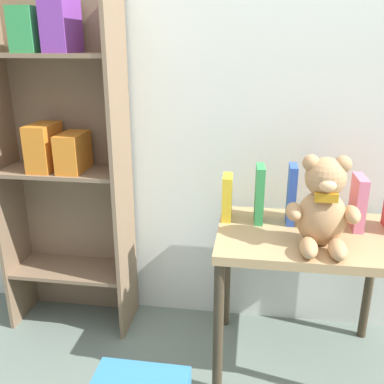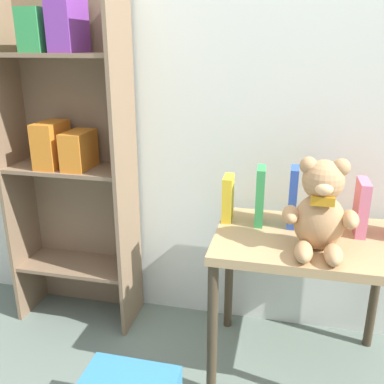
% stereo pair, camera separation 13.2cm
% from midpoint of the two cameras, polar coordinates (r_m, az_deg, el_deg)
% --- Properties ---
extents(wall_back, '(4.80, 0.06, 2.50)m').
position_cam_midpoint_polar(wall_back, '(1.95, 3.65, 16.53)').
color(wall_back, silver).
rests_on(wall_back, ground_plane).
extents(bookshelf_side, '(0.58, 0.27, 1.58)m').
position_cam_midpoint_polar(bookshelf_side, '(2.07, -18.56, 5.57)').
color(bookshelf_side, '#7F664C').
rests_on(bookshelf_side, ground_plane).
extents(display_table, '(0.72, 0.51, 0.62)m').
position_cam_midpoint_polar(display_table, '(1.79, 12.90, -7.94)').
color(display_table, tan).
rests_on(display_table, ground_plane).
extents(teddy_bear, '(0.26, 0.24, 0.35)m').
position_cam_midpoint_polar(teddy_bear, '(1.60, 14.83, -1.89)').
color(teddy_bear, tan).
rests_on(teddy_bear, display_table).
extents(book_standing_yellow, '(0.04, 0.11, 0.19)m').
position_cam_midpoint_polar(book_standing_yellow, '(1.82, 2.74, -0.74)').
color(book_standing_yellow, gold).
rests_on(book_standing_yellow, display_table).
extents(book_standing_green, '(0.04, 0.11, 0.24)m').
position_cam_midpoint_polar(book_standing_green, '(1.79, 6.90, -0.32)').
color(book_standing_green, '#33934C').
rests_on(book_standing_green, display_table).
extents(book_standing_blue, '(0.03, 0.11, 0.25)m').
position_cam_midpoint_polar(book_standing_blue, '(1.80, 11.10, -0.34)').
color(book_standing_blue, '#2D51B7').
rests_on(book_standing_blue, display_table).
extents(book_standing_orange, '(0.03, 0.14, 0.25)m').
position_cam_midpoint_polar(book_standing_orange, '(1.81, 15.26, -0.55)').
color(book_standing_orange, orange).
rests_on(book_standing_orange, display_table).
extents(book_standing_pink, '(0.04, 0.14, 0.22)m').
position_cam_midpoint_polar(book_standing_pink, '(1.83, 19.34, -1.35)').
color(book_standing_pink, '#D17093').
rests_on(book_standing_pink, display_table).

